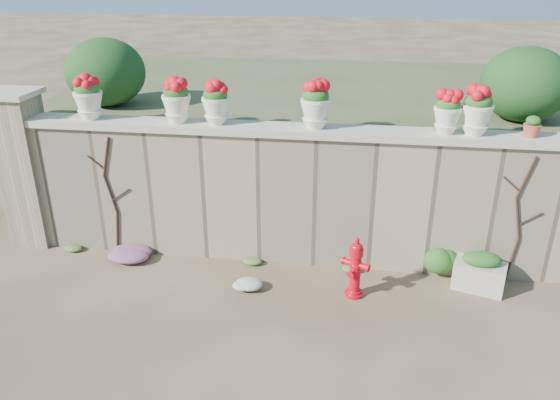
% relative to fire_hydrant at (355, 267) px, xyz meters
% --- Properties ---
extents(ground, '(80.00, 80.00, 0.00)m').
position_rel_fire_hydrant_xyz_m(ground, '(-1.04, -0.88, -0.45)').
color(ground, '#4B3A25').
rests_on(ground, ground).
extents(stone_wall, '(8.00, 0.40, 2.00)m').
position_rel_fire_hydrant_xyz_m(stone_wall, '(-1.04, 0.92, 0.55)').
color(stone_wall, gray).
rests_on(stone_wall, ground).
extents(wall_cap, '(8.10, 0.52, 0.10)m').
position_rel_fire_hydrant_xyz_m(wall_cap, '(-1.04, 0.92, 1.60)').
color(wall_cap, beige).
rests_on(wall_cap, stone_wall).
extents(gate_pillar, '(0.72, 0.72, 2.48)m').
position_rel_fire_hydrant_xyz_m(gate_pillar, '(-5.19, 0.92, 0.81)').
color(gate_pillar, gray).
rests_on(gate_pillar, ground).
extents(raised_fill, '(9.00, 6.00, 2.00)m').
position_rel_fire_hydrant_xyz_m(raised_fill, '(-1.04, 4.12, 0.55)').
color(raised_fill, '#384C23').
rests_on(raised_fill, ground).
extents(back_shrub_left, '(1.30, 1.30, 1.10)m').
position_rel_fire_hydrant_xyz_m(back_shrub_left, '(-4.24, 2.12, 2.10)').
color(back_shrub_left, '#143814').
rests_on(back_shrub_left, raised_fill).
extents(back_shrub_right, '(1.30, 1.30, 1.10)m').
position_rel_fire_hydrant_xyz_m(back_shrub_right, '(2.36, 2.12, 2.10)').
color(back_shrub_right, '#143814').
rests_on(back_shrub_right, raised_fill).
extents(vine_left, '(0.60, 0.04, 1.91)m').
position_rel_fire_hydrant_xyz_m(vine_left, '(-3.71, 0.70, 0.54)').
color(vine_left, black).
rests_on(vine_left, ground).
extents(vine_right, '(0.60, 0.04, 1.91)m').
position_rel_fire_hydrant_xyz_m(vine_right, '(2.19, 0.70, 0.54)').
color(vine_right, black).
rests_on(vine_right, ground).
extents(fire_hydrant, '(0.38, 0.27, 0.89)m').
position_rel_fire_hydrant_xyz_m(fire_hydrant, '(0.00, 0.00, 0.00)').
color(fire_hydrant, red).
rests_on(fire_hydrant, ground).
extents(planter_box, '(0.77, 0.58, 0.57)m').
position_rel_fire_hydrant_xyz_m(planter_box, '(1.73, 0.43, -0.18)').
color(planter_box, beige).
rests_on(planter_box, ground).
extents(green_shrub, '(0.61, 0.55, 0.58)m').
position_rel_fire_hydrant_xyz_m(green_shrub, '(1.27, 0.65, -0.16)').
color(green_shrub, '#1E5119').
rests_on(green_shrub, ground).
extents(magenta_clump, '(0.83, 0.55, 0.22)m').
position_rel_fire_hydrant_xyz_m(magenta_clump, '(-3.41, 0.50, -0.34)').
color(magenta_clump, '#B3239F').
rests_on(magenta_clump, ground).
extents(white_flowers, '(0.54, 0.43, 0.19)m').
position_rel_fire_hydrant_xyz_m(white_flowers, '(-1.52, -0.11, -0.35)').
color(white_flowers, white).
rests_on(white_flowers, ground).
extents(urn_pot_0, '(0.41, 0.41, 0.65)m').
position_rel_fire_hydrant_xyz_m(urn_pot_0, '(-3.98, 0.92, 1.97)').
color(urn_pot_0, silver).
rests_on(urn_pot_0, wall_cap).
extents(urn_pot_1, '(0.41, 0.41, 0.64)m').
position_rel_fire_hydrant_xyz_m(urn_pot_1, '(-2.65, 0.92, 1.97)').
color(urn_pot_1, silver).
rests_on(urn_pot_1, wall_cap).
extents(urn_pot_2, '(0.39, 0.39, 0.62)m').
position_rel_fire_hydrant_xyz_m(urn_pot_2, '(-2.08, 0.92, 1.96)').
color(urn_pot_2, silver).
rests_on(urn_pot_2, wall_cap).
extents(urn_pot_3, '(0.42, 0.42, 0.66)m').
position_rel_fire_hydrant_xyz_m(urn_pot_3, '(-0.67, 0.92, 1.98)').
color(urn_pot_3, silver).
rests_on(urn_pot_3, wall_cap).
extents(urn_pot_4, '(0.37, 0.37, 0.58)m').
position_rel_fire_hydrant_xyz_m(urn_pot_4, '(1.10, 0.92, 1.94)').
color(urn_pot_4, silver).
rests_on(urn_pot_4, wall_cap).
extents(urn_pot_5, '(0.41, 0.41, 0.65)m').
position_rel_fire_hydrant_xyz_m(urn_pot_5, '(1.47, 0.92, 1.97)').
color(urn_pot_5, silver).
rests_on(urn_pot_5, wall_cap).
extents(terracotta_pot, '(0.23, 0.23, 0.27)m').
position_rel_fire_hydrant_xyz_m(terracotta_pot, '(2.20, 0.92, 1.78)').
color(terracotta_pot, '#B24A36').
rests_on(terracotta_pot, wall_cap).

